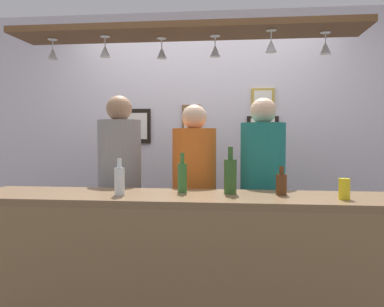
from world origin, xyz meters
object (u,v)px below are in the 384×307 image
Objects in this scene: bottle_soda_clear at (120,180)px; picture_frame_upper_small at (263,98)px; person_left_grey_shirt at (120,181)px; picture_frame_lower_pair at (263,126)px; person_right_teal_shirt at (263,186)px; bottle_champagne_green at (230,175)px; picture_frame_crest at (191,118)px; person_middle_orange_shirt at (194,189)px; bottle_beer_brown_stubby at (281,184)px; drink_can at (344,189)px; picture_frame_caricature at (138,126)px; bottle_beer_green_import at (182,177)px.

picture_frame_upper_small is (0.97, 1.47, 0.63)m from bottle_soda_clear.
person_left_grey_shirt is 1.49m from picture_frame_lower_pair.
person_right_teal_shirt reaches higher than bottle_soda_clear.
bottle_champagne_green is 1.15× the size of picture_frame_crest.
picture_frame_lower_pair is 0.69m from picture_frame_crest.
person_middle_orange_shirt is at bearing 59.70° from bottle_soda_clear.
bottle_beer_brown_stubby is at bearing 7.01° from bottle_soda_clear.
person_middle_orange_shirt is 9.12× the size of bottle_beer_brown_stubby.
person_left_grey_shirt reaches higher than bottle_beer_brown_stubby.
bottle_soda_clear is (-0.68, -0.14, -0.03)m from bottle_champagne_green.
picture_frame_crest is at bearing 106.77° from bottle_champagne_green.
picture_frame_lower_pair is (-0.38, 1.48, 0.40)m from drink_can.
person_middle_orange_shirt is at bearing 118.46° from bottle_champagne_green.
person_middle_orange_shirt is 0.97× the size of person_right_teal_shirt.
person_right_teal_shirt is 5.63× the size of picture_frame_lower_pair.
bottle_beer_brown_stubby is 0.53× the size of picture_frame_caricature.
bottle_champagne_green is (-0.24, -0.53, 0.13)m from person_right_teal_shirt.
bottle_champagne_green is 0.32m from bottle_beer_brown_stubby.
person_middle_orange_shirt is at bearing 87.46° from bottle_beer_green_import.
person_right_teal_shirt is at bearing 65.93° from bottle_champagne_green.
person_left_grey_shirt is 9.54× the size of bottle_beer_brown_stubby.
person_left_grey_shirt is 6.61× the size of picture_frame_crest.
person_right_teal_shirt is 0.60m from bottle_champagne_green.
bottle_beer_green_import is 1.13× the size of bottle_soda_clear.
picture_frame_caricature is (-0.63, 1.31, 0.36)m from bottle_beer_green_import.
person_left_grey_shirt is 1.32m from bottle_beer_brown_stubby.
bottle_beer_brown_stubby is 1.01m from bottle_soda_clear.
picture_frame_upper_small reaches higher than picture_frame_crest.
bottle_beer_brown_stubby is at bearing 159.40° from drink_can.
bottle_beer_green_import is 1.57m from picture_frame_upper_small.
bottle_beer_brown_stubby is 0.69× the size of picture_frame_crest.
picture_frame_upper_small is at bearing 180.00° from picture_frame_lower_pair.
picture_frame_lower_pair is at bearing 0.00° from picture_frame_upper_small.
bottle_beer_green_import is at bearing -64.43° from picture_frame_caricature.
bottle_champagne_green is at bearing 167.62° from drink_can.
person_right_teal_shirt is 1.15m from bottle_soda_clear.
bottle_champagne_green is 1.41m from picture_frame_lower_pair.
person_right_teal_shirt is at bearing 122.01° from drink_can.
picture_frame_caricature reaches higher than person_middle_orange_shirt.
person_middle_orange_shirt is 0.83m from bottle_beer_brown_stubby.
picture_frame_caricature is (-1.18, 0.80, 0.47)m from person_right_teal_shirt.
drink_can is at bearing -0.30° from bottle_soda_clear.
person_right_teal_shirt is at bearing -34.12° from picture_frame_caricature.
person_middle_orange_shirt reaches higher than bottle_beer_green_import.
picture_frame_upper_small reaches higher than bottle_soda_clear.
picture_frame_upper_small is (0.29, 1.33, 0.61)m from bottle_champagne_green.
person_right_teal_shirt is 0.93m from picture_frame_lower_pair.
bottle_beer_green_import is 1.49m from picture_frame_caricature.
bottle_champagne_green is at bearing -73.23° from picture_frame_crest.
bottle_champagne_green is at bearing -102.16° from picture_frame_lower_pair.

